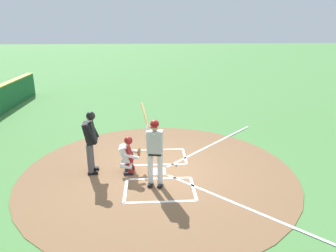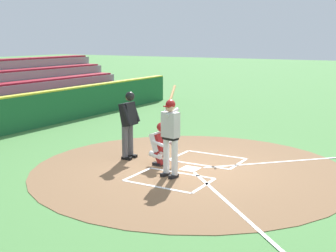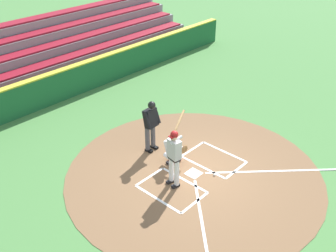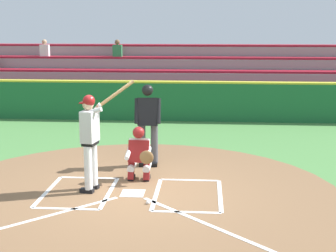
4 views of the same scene
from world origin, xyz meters
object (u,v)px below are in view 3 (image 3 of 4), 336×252
Objects in this scene: catcher at (174,147)px; plate_umpire at (151,123)px; baseball at (214,175)px; batter at (174,154)px.

catcher is 0.61× the size of plate_umpire.
plate_umpire is 25.20× the size of baseball.
batter is at bearing 42.30° from catcher.
batter is 1.88× the size of catcher.
catcher is at bearing -76.76° from baseball.
plate_umpire reaches higher than catcher.
batter reaches higher than plate_umpire.
batter is 1.70m from baseball.
batter reaches higher than catcher.
plate_umpire is at bearing -83.60° from baseball.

